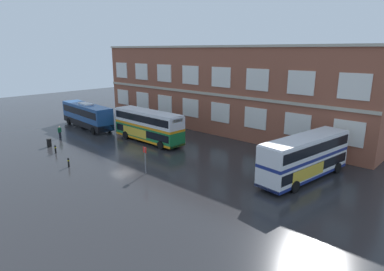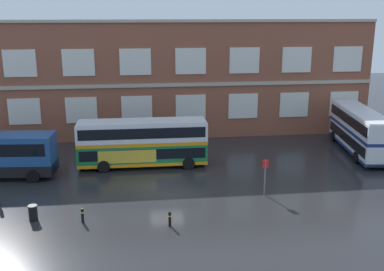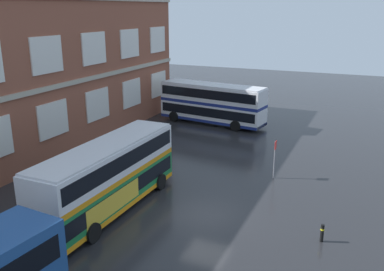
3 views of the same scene
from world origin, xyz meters
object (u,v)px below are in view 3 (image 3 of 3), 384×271
(double_decker_near, at_px, (108,176))
(bus_stand_flag, at_px, (275,156))
(safety_bollard_west, at_px, (322,233))
(double_decker_middle, at_px, (212,103))

(double_decker_near, xyz_separation_m, bus_stand_flag, (8.69, -7.67, -0.51))
(safety_bollard_west, bearing_deg, double_decker_middle, 35.02)
(double_decker_middle, relative_size, safety_bollard_west, 11.84)
(double_decker_near, distance_m, safety_bollard_west, 12.05)
(double_decker_near, distance_m, double_decker_middle, 20.60)
(bus_stand_flag, bearing_deg, double_decker_near, 138.59)
(double_decker_middle, bearing_deg, bus_stand_flag, -142.10)
(double_decker_near, relative_size, bus_stand_flag, 4.08)
(double_decker_middle, bearing_deg, safety_bollard_west, -144.98)
(double_decker_middle, height_order, bus_stand_flag, double_decker_middle)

